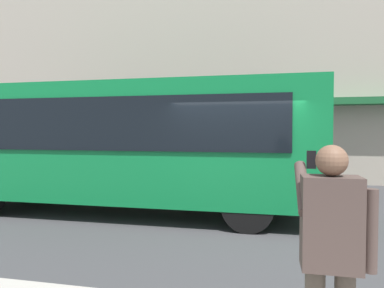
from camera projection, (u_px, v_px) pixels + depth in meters
ground_plane at (238, 226)px, 7.10m from camera, size 60.00×60.00×0.00m
building_facade_far at (254, 28)px, 13.52m from camera, size 28.00×1.55×12.00m
red_bus at (124, 142)px, 8.31m from camera, size 9.05×2.54×3.08m
pedestrian_photographer at (331, 245)px, 2.44m from camera, size 0.53×0.52×1.70m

